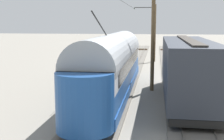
% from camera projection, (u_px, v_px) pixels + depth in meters
% --- Properties ---
extents(ground_plane, '(220.00, 220.00, 0.00)m').
position_uv_depth(ground_plane, '(179.00, 83.00, 25.46)').
color(ground_plane, gray).
extents(track_adjacent_siding, '(2.80, 80.00, 0.18)m').
position_uv_depth(track_adjacent_siding, '(179.00, 81.00, 25.75)').
color(track_adjacent_siding, '#666059').
rests_on(track_adjacent_siding, ground).
extents(track_third_siding, '(2.80, 80.00, 0.18)m').
position_uv_depth(track_third_siding, '(122.00, 80.00, 26.47)').
color(track_third_siding, '#666059').
rests_on(track_third_siding, ground).
extents(vintage_streetcar, '(2.65, 18.42, 5.42)m').
position_uv_depth(vintage_streetcar, '(112.00, 64.00, 20.48)').
color(vintage_streetcar, '#1E4C93').
rests_on(vintage_streetcar, ground).
extents(boxcar_adjacent, '(2.96, 12.42, 3.85)m').
position_uv_depth(boxcar_adjacent, '(187.00, 68.00, 19.23)').
color(boxcar_adjacent, '#2D333D').
rests_on(boxcar_adjacent, ground).
extents(catenary_pole_foreground, '(2.90, 0.28, 7.39)m').
position_uv_depth(catenary_pole_foreground, '(154.00, 32.00, 38.80)').
color(catenary_pole_foreground, brown).
rests_on(catenary_pole_foreground, ground).
extents(catenary_pole_mid_near, '(2.90, 0.28, 7.39)m').
position_uv_depth(catenary_pole_mid_near, '(152.00, 39.00, 21.98)').
color(catenary_pole_mid_near, brown).
rests_on(catenary_pole_mid_near, ground).
extents(overhead_wire_run, '(2.70, 21.22, 0.18)m').
position_uv_depth(overhead_wire_run, '(130.00, 5.00, 30.92)').
color(overhead_wire_run, black).
rests_on(overhead_wire_run, ground).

